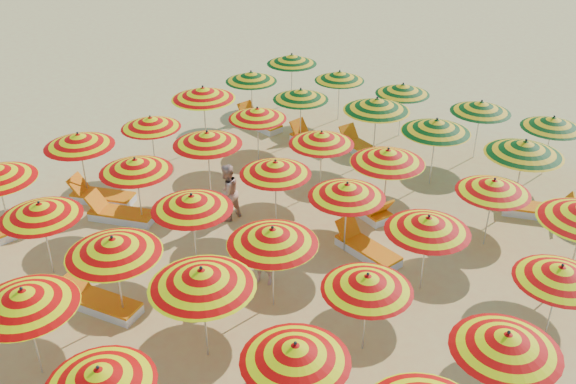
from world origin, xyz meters
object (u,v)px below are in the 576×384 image
Objects in this scene: umbrella_40 at (525,148)px; beachgoer_a at (264,255)px; umbrella_13 at (40,210)px; umbrella_29 at (561,273)px; umbrella_42 at (292,59)px; umbrella_39 at (436,126)px; lounger_17 at (538,210)px; umbrella_32 at (322,138)px; umbrella_37 at (301,94)px; umbrella_23 at (507,342)px; lounger_10 at (121,214)px; lounger_7 at (101,303)px; umbrella_14 at (113,246)px; umbrella_27 at (347,190)px; umbrella_26 at (275,168)px; umbrella_31 at (257,113)px; umbrella_38 at (377,104)px; umbrella_9 at (99,376)px; umbrella_44 at (403,89)px; umbrella_22 at (367,282)px; umbrella_36 at (251,77)px; umbrella_43 at (340,76)px; umbrella_16 at (295,353)px; umbrella_20 at (192,202)px; umbrella_18 at (79,140)px; umbrella_8 at (24,298)px; umbrella_25 at (207,138)px; umbrella_46 at (553,123)px; lounger_12 at (364,207)px; umbrella_24 at (151,122)px; umbrella_34 at (494,186)px; lounger_15 at (313,141)px; umbrella_15 at (202,278)px; umbrella_19 at (135,165)px; umbrella_45 at (481,107)px; lounger_16 at (361,148)px; umbrella_21 at (273,236)px; umbrella_28 at (428,224)px; lounger_9 at (102,197)px.

umbrella_40 is 7.32m from beachgoer_a.
umbrella_29 is (9.61, 4.84, -0.05)m from umbrella_13.
umbrella_42 is at bearing 150.01° from umbrella_29.
umbrella_39 is 3.48m from lounger_17.
umbrella_32 is 6.81m from umbrella_42.
umbrella_32 is at bearing -42.77° from umbrella_37.
umbrella_23 is 1.23× the size of lounger_10.
umbrella_32 is 1.27× the size of lounger_7.
umbrella_14 reaches higher than umbrella_27.
umbrella_26 is 5.16m from lounger_7.
umbrella_38 is at bearing 40.28° from umbrella_31.
beachgoer_a is (-0.70, -2.13, -0.94)m from umbrella_27.
umbrella_39 is at bearing 159.63° from lounger_17.
umbrella_31 reaches higher than lounger_10.
umbrella_26 is at bearing 108.14° from umbrella_9.
umbrella_44 is at bearing -105.45° from lounger_7.
umbrella_40 is at bearing 87.73° from umbrella_22.
umbrella_23 is at bearing -31.19° from umbrella_36.
umbrella_44 reaches higher than umbrella_22.
umbrella_43 is 11.86m from lounger_7.
umbrella_16 is 5.17m from umbrella_20.
umbrella_18 is at bearing 178.49° from umbrella_23.
umbrella_38 is at bearing -36.64° from umbrella_43.
umbrella_8 is 13.59m from umbrella_44.
umbrella_25 is 5.23m from umbrella_38.
umbrella_22 is at bearing 179.75° from umbrella_23.
umbrella_36 reaches higher than beachgoer_a.
umbrella_31 is (-4.74, 2.31, -0.07)m from umbrella_27.
umbrella_40 reaches higher than umbrella_31.
umbrella_46 is (7.07, 4.66, 0.03)m from umbrella_31.
umbrella_38 is 1.40× the size of lounger_12.
umbrella_8 reaches higher than umbrella_24.
umbrella_40 is (-0.06, 1.99, 0.23)m from umbrella_34.
lounger_15 is at bearing -172.54° from umbrella_38.
umbrella_15 is at bearing -105.73° from umbrella_40.
lounger_7 and lounger_12 have the same top height.
umbrella_20 is 0.94× the size of umbrella_32.
umbrella_38 is at bearing 154.27° from umbrella_34.
umbrella_18 is 12.28m from lounger_17.
umbrella_42 is at bearing 116.71° from umbrella_31.
umbrella_34 is at bearing 86.09° from umbrella_22.
umbrella_19 is 1.23× the size of lounger_15.
umbrella_45 reaches higher than lounger_10.
umbrella_20 is 1.19× the size of lounger_12.
umbrella_23 is 1.22× the size of lounger_16.
umbrella_44 is (-2.36, 9.36, -0.13)m from umbrella_21.
umbrella_46 is at bearing 88.62° from umbrella_28.
umbrella_23 is 0.97× the size of umbrella_32.
umbrella_38 is 1.41× the size of lounger_9.
umbrella_40 is at bearing -87.15° from umbrella_46.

